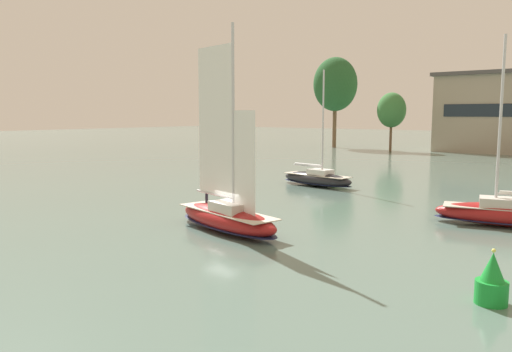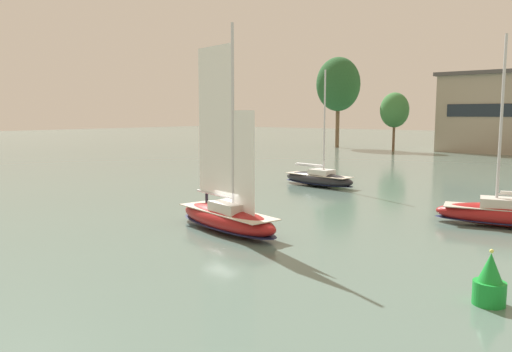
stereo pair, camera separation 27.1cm
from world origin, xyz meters
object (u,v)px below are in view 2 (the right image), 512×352
tree_shore_left (395,110)px  sailboat_moored_near_marina (318,178)px  tree_shore_right (338,84)px  sailboat_moored_mid_channel (507,214)px  sailboat_main (227,215)px  channel_buoy (490,283)px

tree_shore_left → sailboat_moored_near_marina: 53.23m
tree_shore_right → sailboat_moored_mid_channel: 79.34m
tree_shore_left → sailboat_moored_mid_channel: size_ratio=0.93×
sailboat_main → sailboat_moored_near_marina: sailboat_main is taller
tree_shore_right → sailboat_moored_mid_channel: bearing=-52.3°
sailboat_moored_mid_channel → channel_buoy: (2.65, -15.31, 0.04)m
sailboat_main → sailboat_moored_mid_channel: size_ratio=1.03×
sailboat_moored_near_marina → sailboat_moored_mid_channel: (19.57, -8.16, 0.05)m
tree_shore_left → sailboat_moored_mid_channel: sailboat_moored_mid_channel is taller
sailboat_moored_mid_channel → channel_buoy: size_ratio=5.61×
channel_buoy → tree_shore_right: bearing=123.2°
sailboat_moored_near_marina → sailboat_moored_mid_channel: 21.20m
tree_shore_left → tree_shore_right: 15.74m
sailboat_moored_near_marina → sailboat_main: bearing=-74.1°
sailboat_main → tree_shore_left: bearing=105.5°
sailboat_moored_mid_channel → channel_buoy: sailboat_moored_mid_channel is taller
tree_shore_left → sailboat_moored_near_marina: (13.91, -50.86, -7.33)m
tree_shore_left → tree_shore_right: (-14.39, 2.92, 5.66)m
tree_shore_right → sailboat_moored_mid_channel: (47.87, -61.94, -12.94)m
tree_shore_right → sailboat_moored_mid_channel: tree_shore_right is taller
sailboat_moored_near_marina → sailboat_moored_mid_channel: bearing=-22.6°
tree_shore_left → tree_shore_right: tree_shore_right is taller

